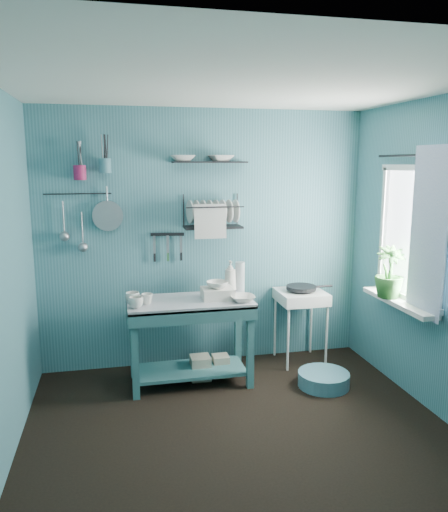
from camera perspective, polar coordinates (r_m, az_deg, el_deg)
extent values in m
plane|color=black|center=(3.92, 2.09, -19.88)|extent=(3.20, 3.20, 0.00)
plane|color=silver|center=(3.42, 2.39, 19.17)|extent=(3.20, 3.20, 0.00)
plane|color=#3B707A|center=(4.90, -2.21, 1.92)|extent=(3.20, 0.00, 3.20)
plane|color=#3B707A|center=(2.10, 12.80, -10.29)|extent=(3.20, 0.00, 3.20)
plane|color=#3B707A|center=(4.16, 24.09, -0.58)|extent=(0.00, 3.00, 3.00)
cube|color=#33686B|center=(4.60, -3.89, -9.72)|extent=(1.16, 0.67, 0.78)
imported|color=silver|center=(4.27, -10.04, -5.26)|extent=(0.12, 0.12, 0.10)
imported|color=silver|center=(4.38, -8.78, -4.88)|extent=(0.14, 0.14, 0.09)
imported|color=silver|center=(4.43, -10.39, -4.72)|extent=(0.17, 0.17, 0.10)
cube|color=silver|center=(4.49, -0.76, -4.30)|extent=(0.28, 0.22, 0.10)
imported|color=silver|center=(4.47, -0.76, -3.30)|extent=(0.20, 0.19, 0.06)
imported|color=silver|center=(4.71, 0.72, -2.34)|extent=(0.11, 0.12, 0.30)
cylinder|color=#B3C3C8|center=(4.76, 1.84, -2.34)|extent=(0.09, 0.09, 0.28)
imported|color=silver|center=(4.42, 2.14, -4.87)|extent=(0.22, 0.22, 0.05)
cube|color=white|center=(5.13, 8.70, -7.96)|extent=(0.51, 0.51, 0.73)
cylinder|color=black|center=(5.02, 8.83, -3.58)|extent=(0.30, 0.30, 0.03)
cube|color=black|center=(4.81, -6.49, 2.48)|extent=(0.32, 0.06, 0.03)
cube|color=black|center=(4.75, -1.28, 5.12)|extent=(0.56, 0.26, 0.32)
cube|color=black|center=(4.75, -1.64, 10.67)|extent=(0.70, 0.18, 0.01)
imported|color=silver|center=(4.71, -4.73, 11.35)|extent=(0.24, 0.24, 0.06)
imported|color=silver|center=(4.78, -0.36, 11.41)|extent=(0.27, 0.27, 0.06)
cylinder|color=#991C4C|center=(4.70, -16.15, 9.14)|extent=(0.11, 0.11, 0.13)
cylinder|color=#3C717E|center=(4.69, -13.45, 10.01)|extent=(0.11, 0.11, 0.13)
cylinder|color=#93969B|center=(4.74, -13.15, 4.49)|extent=(0.28, 0.03, 0.28)
cylinder|color=#93969B|center=(4.78, -17.88, 4.20)|extent=(0.01, 0.01, 0.30)
cylinder|color=#93969B|center=(4.78, -15.91, 3.02)|extent=(0.01, 0.01, 0.30)
cylinder|color=black|center=(4.76, -16.37, 6.83)|extent=(0.60, 0.01, 0.01)
plane|color=white|center=(4.49, 20.69, 2.37)|extent=(0.00, 1.10, 1.10)
cube|color=white|center=(4.56, 19.31, -5.00)|extent=(0.16, 0.95, 0.04)
plane|color=white|center=(4.20, 22.21, 2.43)|extent=(0.00, 1.35, 1.35)
cylinder|color=black|center=(4.43, 20.75, 10.71)|extent=(0.02, 1.05, 0.02)
imported|color=#31702D|center=(4.56, 18.40, -1.75)|extent=(0.29, 0.29, 0.45)
cube|color=gray|center=(4.77, -2.72, -12.62)|extent=(0.18, 0.18, 0.22)
cube|color=gray|center=(4.84, -0.39, -12.40)|extent=(0.15, 0.15, 0.20)
cylinder|color=teal|center=(4.73, 11.31, -13.65)|extent=(0.46, 0.46, 0.13)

